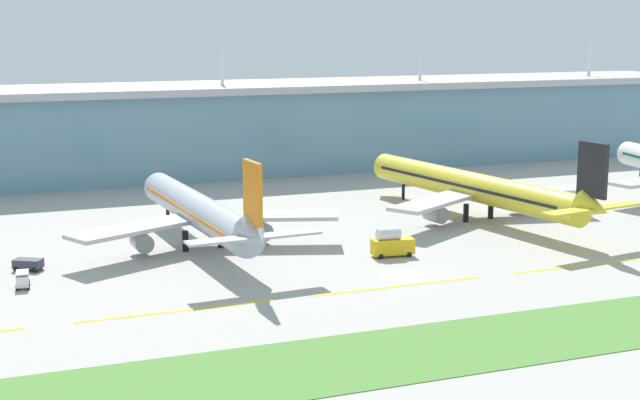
{
  "coord_description": "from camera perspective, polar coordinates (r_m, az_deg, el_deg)",
  "views": [
    {
      "loc": [
        -63.77,
        -126.61,
        39.1
      ],
      "look_at": [
        -2.37,
        30.09,
        7.0
      ],
      "focal_mm": 52.56,
      "sensor_mm": 36.0,
      "label": 1
    }
  ],
  "objects": [
    {
      "name": "taxiway_stripe_mid_east",
      "position": [
        159.35,
        15.96,
        -3.82
      ],
      "size": [
        28.0,
        0.7,
        0.04
      ],
      "primitive_type": "cube",
      "color": "yellow",
      "rests_on": "ground"
    },
    {
      "name": "taxiway_stripe_mid_west",
      "position": [
        130.87,
        -8.66,
        -6.7
      ],
      "size": [
        28.0,
        0.7,
        0.04
      ],
      "primitive_type": "cube",
      "color": "yellow",
      "rests_on": "ground"
    },
    {
      "name": "taxiway_stripe_centre",
      "position": [
        141.79,
        4.91,
        -5.24
      ],
      "size": [
        28.0,
        0.7,
        0.04
      ],
      "primitive_type": "cube",
      "color": "yellow",
      "rests_on": "ground"
    },
    {
      "name": "grass_verge",
      "position": [
        121.33,
        11.78,
        -8.21
      ],
      "size": [
        300.0,
        18.0,
        0.1
      ],
      "primitive_type": "cube",
      "color": "#518438",
      "rests_on": "ground"
    },
    {
      "name": "fuel_truck",
      "position": [
        158.67,
        4.39,
        -2.66
      ],
      "size": [
        7.42,
        3.29,
        4.95
      ],
      "color": "gold",
      "rests_on": "ground"
    },
    {
      "name": "baggage_cart",
      "position": [
        146.98,
        -17.66,
        -4.64
      ],
      "size": [
        2.3,
        3.76,
        2.48
      ],
      "color": "silver",
      "rests_on": "ground"
    },
    {
      "name": "airliner_far_middle",
      "position": [
        190.18,
        9.38,
        0.77
      ],
      "size": [
        48.17,
        70.99,
        18.9
      ],
      "color": "yellow",
      "rests_on": "ground"
    },
    {
      "name": "terminal_building",
      "position": [
        246.12,
        -6.26,
        4.37
      ],
      "size": [
        288.0,
        34.0,
        32.24
      ],
      "color": "#6693A8",
      "rests_on": "ground"
    },
    {
      "name": "airliner_near_middle",
      "position": [
        164.91,
        -7.32,
        -0.71
      ],
      "size": [
        48.71,
        62.07,
        18.9
      ],
      "color": "#ADB2BC",
      "rests_on": "ground"
    },
    {
      "name": "ground_plane",
      "position": [
        147.05,
        5.16,
        -4.67
      ],
      "size": [
        600.0,
        600.0,
        0.0
      ],
      "primitive_type": "plane",
      "color": "#A8A59E"
    },
    {
      "name": "pushback_tug",
      "position": [
        156.88,
        -17.35,
        -3.72
      ],
      "size": [
        5.01,
        4.33,
        1.85
      ],
      "color": "#333842",
      "rests_on": "ground"
    }
  ]
}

